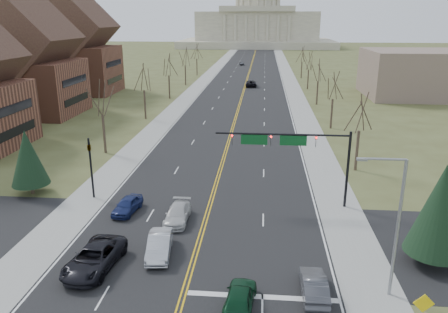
% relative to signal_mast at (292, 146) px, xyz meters
% --- Properties ---
extents(ground, '(600.00, 600.00, 0.00)m').
position_rel_signal_mast_xyz_m(ground, '(-7.45, -13.50, -5.76)').
color(ground, '#464924').
rests_on(ground, ground).
extents(road, '(20.00, 380.00, 0.01)m').
position_rel_signal_mast_xyz_m(road, '(-7.45, 96.50, -5.76)').
color(road, black).
rests_on(road, ground).
extents(cross_road, '(120.00, 14.00, 0.01)m').
position_rel_signal_mast_xyz_m(cross_road, '(-7.45, -7.50, -5.76)').
color(cross_road, black).
rests_on(cross_road, ground).
extents(sidewalk_left, '(4.00, 380.00, 0.03)m').
position_rel_signal_mast_xyz_m(sidewalk_left, '(-19.45, 96.50, -5.75)').
color(sidewalk_left, gray).
rests_on(sidewalk_left, ground).
extents(sidewalk_right, '(4.00, 380.00, 0.03)m').
position_rel_signal_mast_xyz_m(sidewalk_right, '(4.55, 96.50, -5.75)').
color(sidewalk_right, gray).
rests_on(sidewalk_right, ground).
extents(center_line, '(0.42, 380.00, 0.01)m').
position_rel_signal_mast_xyz_m(center_line, '(-7.45, 96.50, -5.75)').
color(center_line, gold).
rests_on(center_line, road).
extents(edge_line_left, '(0.15, 380.00, 0.01)m').
position_rel_signal_mast_xyz_m(edge_line_left, '(-17.25, 96.50, -5.75)').
color(edge_line_left, silver).
rests_on(edge_line_left, road).
extents(edge_line_right, '(0.15, 380.00, 0.01)m').
position_rel_signal_mast_xyz_m(edge_line_right, '(2.35, 96.50, -5.75)').
color(edge_line_right, silver).
rests_on(edge_line_right, road).
extents(stop_bar, '(9.50, 0.50, 0.01)m').
position_rel_signal_mast_xyz_m(stop_bar, '(-2.45, -14.50, -5.75)').
color(stop_bar, silver).
rests_on(stop_bar, road).
extents(capitol, '(90.00, 60.00, 50.00)m').
position_rel_signal_mast_xyz_m(capitol, '(-7.45, 236.41, 8.44)').
color(capitol, beige).
rests_on(capitol, ground).
extents(signal_mast, '(12.12, 0.44, 7.20)m').
position_rel_signal_mast_xyz_m(signal_mast, '(0.00, 0.00, 0.00)').
color(signal_mast, black).
rests_on(signal_mast, ground).
extents(signal_left, '(0.32, 0.36, 6.00)m').
position_rel_signal_mast_xyz_m(signal_left, '(-18.95, 0.00, -2.05)').
color(signal_left, black).
rests_on(signal_left, ground).
extents(street_light, '(2.90, 0.25, 9.07)m').
position_rel_signal_mast_xyz_m(street_light, '(5.29, -13.50, -0.54)').
color(street_light, gray).
rests_on(street_light, ground).
extents(warn_sign, '(1.13, 0.07, 2.87)m').
position_rel_signal_mast_xyz_m(warn_sign, '(6.05, -17.51, -3.75)').
color(warn_sign, gray).
rests_on(warn_sign, ground).
extents(tree_r_0, '(3.74, 3.74, 8.50)m').
position_rel_signal_mast_xyz_m(tree_r_0, '(8.05, 10.50, 0.79)').
color(tree_r_0, '#31231D').
rests_on(tree_r_0, ground).
extents(tree_l_0, '(3.96, 3.96, 9.00)m').
position_rel_signal_mast_xyz_m(tree_l_0, '(-22.95, 14.50, 1.18)').
color(tree_l_0, '#31231D').
rests_on(tree_l_0, ground).
extents(tree_r_1, '(3.74, 3.74, 8.50)m').
position_rel_signal_mast_xyz_m(tree_r_1, '(8.05, 30.50, 0.79)').
color(tree_r_1, '#31231D').
rests_on(tree_r_1, ground).
extents(tree_l_1, '(3.96, 3.96, 9.00)m').
position_rel_signal_mast_xyz_m(tree_l_1, '(-22.95, 34.50, 1.18)').
color(tree_l_1, '#31231D').
rests_on(tree_l_1, ground).
extents(tree_r_2, '(3.74, 3.74, 8.50)m').
position_rel_signal_mast_xyz_m(tree_r_2, '(8.05, 50.50, 0.79)').
color(tree_r_2, '#31231D').
rests_on(tree_r_2, ground).
extents(tree_l_2, '(3.96, 3.96, 9.00)m').
position_rel_signal_mast_xyz_m(tree_l_2, '(-22.95, 54.50, 1.18)').
color(tree_l_2, '#31231D').
rests_on(tree_l_2, ground).
extents(tree_r_3, '(3.74, 3.74, 8.50)m').
position_rel_signal_mast_xyz_m(tree_r_3, '(8.05, 70.50, 0.79)').
color(tree_r_3, '#31231D').
rests_on(tree_r_3, ground).
extents(tree_l_3, '(3.96, 3.96, 9.00)m').
position_rel_signal_mast_xyz_m(tree_l_3, '(-22.95, 74.50, 1.18)').
color(tree_l_3, '#31231D').
rests_on(tree_l_3, ground).
extents(tree_r_4, '(3.74, 3.74, 8.50)m').
position_rel_signal_mast_xyz_m(tree_r_4, '(8.05, 90.50, 0.79)').
color(tree_r_4, '#31231D').
rests_on(tree_r_4, ground).
extents(tree_l_4, '(3.96, 3.96, 9.00)m').
position_rel_signal_mast_xyz_m(tree_l_4, '(-22.95, 94.50, 1.18)').
color(tree_l_4, '#31231D').
rests_on(tree_l_4, ground).
extents(conifer_r, '(4.20, 4.20, 7.50)m').
position_rel_signal_mast_xyz_m(conifer_r, '(9.55, -9.50, -1.52)').
color(conifer_r, '#31231D').
rests_on(conifer_r, ground).
extents(conifer_l, '(3.64, 3.64, 6.50)m').
position_rel_signal_mast_xyz_m(conifer_l, '(-25.45, 0.50, -2.02)').
color(conifer_l, '#31231D').
rests_on(conifer_l, ground).
extents(bldg_left_mid, '(15.10, 14.28, 20.75)m').
position_rel_signal_mast_xyz_m(bldg_left_mid, '(-43.44, 36.50, 2.78)').
color(bldg_left_mid, brown).
rests_on(bldg_left_mid, ground).
extents(bldg_left_far, '(17.10, 14.28, 23.25)m').
position_rel_signal_mast_xyz_m(bldg_left_far, '(-45.44, 60.50, 3.78)').
color(bldg_left_far, brown).
rests_on(bldg_left_far, ground).
extents(bldg_right_mass, '(25.00, 20.00, 10.00)m').
position_rel_signal_mast_xyz_m(bldg_right_mass, '(32.55, 62.50, -0.76)').
color(bldg_right_mass, '#786555').
rests_on(bldg_right_mass, ground).
extents(car_nb_inner_lead, '(2.13, 4.44, 1.46)m').
position_rel_signal_mast_xyz_m(car_nb_inner_lead, '(-3.81, -15.70, -5.02)').
color(car_nb_inner_lead, '#0B321B').
rests_on(car_nb_inner_lead, road).
extents(car_nb_outer_lead, '(1.58, 4.36, 1.43)m').
position_rel_signal_mast_xyz_m(car_nb_outer_lead, '(0.76, -14.06, -5.04)').
color(car_nb_outer_lead, '#43444A').
rests_on(car_nb_outer_lead, road).
extents(car_sb_inner_lead, '(2.16, 4.80, 1.53)m').
position_rel_signal_mast_xyz_m(car_sb_inner_lead, '(-10.06, -10.00, -4.98)').
color(car_sb_inner_lead, '#B4B6BD').
rests_on(car_sb_inner_lead, road).
extents(car_sb_outer_lead, '(3.33, 6.21, 1.66)m').
position_rel_signal_mast_xyz_m(car_sb_outer_lead, '(-14.13, -12.27, -4.92)').
color(car_sb_outer_lead, black).
rests_on(car_sb_outer_lead, road).
extents(car_sb_inner_second, '(1.91, 4.66, 1.35)m').
position_rel_signal_mast_xyz_m(car_sb_inner_second, '(-9.79, -4.42, -5.07)').
color(car_sb_inner_second, '#BCBCBC').
rests_on(car_sb_inner_second, road).
extents(car_sb_outer_second, '(2.20, 4.28, 1.39)m').
position_rel_signal_mast_xyz_m(car_sb_outer_second, '(-14.63, -3.02, -5.05)').
color(car_sb_outer_second, navy).
rests_on(car_sb_outer_second, road).
extents(car_far_nb, '(2.90, 5.94, 1.62)m').
position_rel_signal_mast_xyz_m(car_far_nb, '(-5.93, 73.53, -4.94)').
color(car_far_nb, black).
rests_on(car_far_nb, road).
extents(car_far_sb, '(2.11, 4.21, 1.38)m').
position_rel_signal_mast_xyz_m(car_far_sb, '(-10.96, 125.62, -5.06)').
color(car_far_sb, '#4A4B51').
rests_on(car_far_sb, road).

